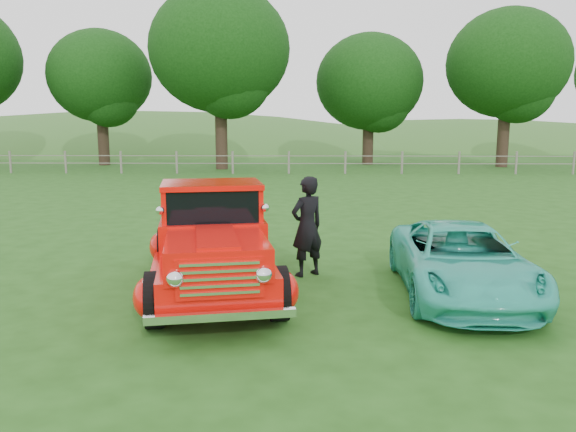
{
  "coord_description": "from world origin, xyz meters",
  "views": [
    {
      "loc": [
        0.63,
        -7.87,
        2.69
      ],
      "look_at": [
        0.43,
        1.2,
        1.18
      ],
      "focal_mm": 35.0,
      "sensor_mm": 36.0,
      "label": 1
    }
  ],
  "objects_px": {
    "tree_mid_west": "(100,77)",
    "man": "(307,226)",
    "tree_near_west": "(220,49)",
    "teal_sedan": "(461,261)",
    "tree_mid_east": "(508,64)",
    "red_pickup": "(212,243)",
    "tree_near_east": "(369,82)"
  },
  "relations": [
    {
      "from": "tree_near_west",
      "to": "red_pickup",
      "type": "relative_size",
      "value": 1.99
    },
    {
      "from": "tree_near_west",
      "to": "tree_mid_east",
      "type": "xyz_separation_m",
      "value": [
        17.0,
        2.0,
        -0.62
      ]
    },
    {
      "from": "tree_mid_west",
      "to": "red_pickup",
      "type": "distance_m",
      "value": 29.75
    },
    {
      "from": "tree_near_west",
      "to": "red_pickup",
      "type": "height_order",
      "value": "tree_near_west"
    },
    {
      "from": "tree_near_west",
      "to": "teal_sedan",
      "type": "relative_size",
      "value": 2.6
    },
    {
      "from": "tree_mid_east",
      "to": "teal_sedan",
      "type": "relative_size",
      "value": 2.36
    },
    {
      "from": "man",
      "to": "tree_mid_west",
      "type": "bearing_deg",
      "value": -99.55
    },
    {
      "from": "tree_mid_east",
      "to": "teal_sedan",
      "type": "height_order",
      "value": "tree_mid_east"
    },
    {
      "from": "tree_near_west",
      "to": "tree_mid_east",
      "type": "bearing_deg",
      "value": 6.71
    },
    {
      "from": "tree_mid_east",
      "to": "red_pickup",
      "type": "bearing_deg",
      "value": -117.79
    },
    {
      "from": "tree_mid_west",
      "to": "tree_mid_east",
      "type": "relative_size",
      "value": 0.9
    },
    {
      "from": "tree_mid_west",
      "to": "man",
      "type": "bearing_deg",
      "value": -64.02
    },
    {
      "from": "tree_mid_west",
      "to": "tree_near_east",
      "type": "xyz_separation_m",
      "value": [
        17.0,
        1.0,
        -0.3
      ]
    },
    {
      "from": "tree_mid_west",
      "to": "tree_near_west",
      "type": "height_order",
      "value": "tree_near_west"
    },
    {
      "from": "teal_sedan",
      "to": "red_pickup",
      "type": "bearing_deg",
      "value": -179.42
    },
    {
      "from": "tree_mid_west",
      "to": "teal_sedan",
      "type": "distance_m",
      "value": 31.59
    },
    {
      "from": "tree_near_east",
      "to": "teal_sedan",
      "type": "distance_m",
      "value": 28.72
    },
    {
      "from": "tree_mid_west",
      "to": "tree_near_east",
      "type": "bearing_deg",
      "value": 3.37
    },
    {
      "from": "tree_mid_east",
      "to": "man",
      "type": "relative_size",
      "value": 5.31
    },
    {
      "from": "tree_near_west",
      "to": "man",
      "type": "distance_m",
      "value": 24.37
    },
    {
      "from": "tree_near_east",
      "to": "teal_sedan",
      "type": "relative_size",
      "value": 2.08
    },
    {
      "from": "teal_sedan",
      "to": "man",
      "type": "bearing_deg",
      "value": 157.8
    },
    {
      "from": "tree_mid_west",
      "to": "red_pickup",
      "type": "bearing_deg",
      "value": -67.53
    },
    {
      "from": "tree_mid_west",
      "to": "tree_mid_east",
      "type": "bearing_deg",
      "value": -2.29
    },
    {
      "from": "red_pickup",
      "to": "man",
      "type": "bearing_deg",
      "value": 21.5
    },
    {
      "from": "tree_mid_east",
      "to": "man",
      "type": "distance_m",
      "value": 28.48
    },
    {
      "from": "tree_near_west",
      "to": "tree_near_east",
      "type": "distance_m",
      "value": 9.97
    },
    {
      "from": "tree_near_west",
      "to": "teal_sedan",
      "type": "bearing_deg",
      "value": -73.58
    },
    {
      "from": "tree_mid_west",
      "to": "tree_near_west",
      "type": "bearing_deg",
      "value": -20.56
    },
    {
      "from": "tree_near_east",
      "to": "tree_mid_east",
      "type": "relative_size",
      "value": 0.88
    },
    {
      "from": "tree_near_east",
      "to": "red_pickup",
      "type": "distance_m",
      "value": 29.07
    },
    {
      "from": "teal_sedan",
      "to": "tree_near_east",
      "type": "bearing_deg",
      "value": 88.8
    }
  ]
}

